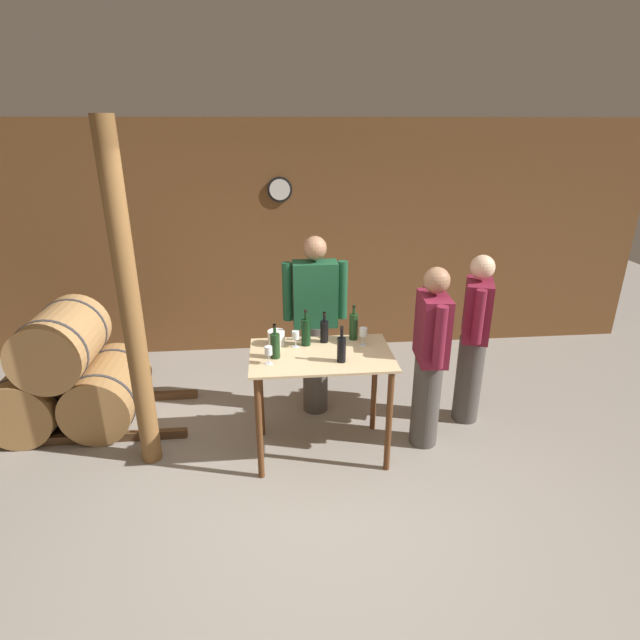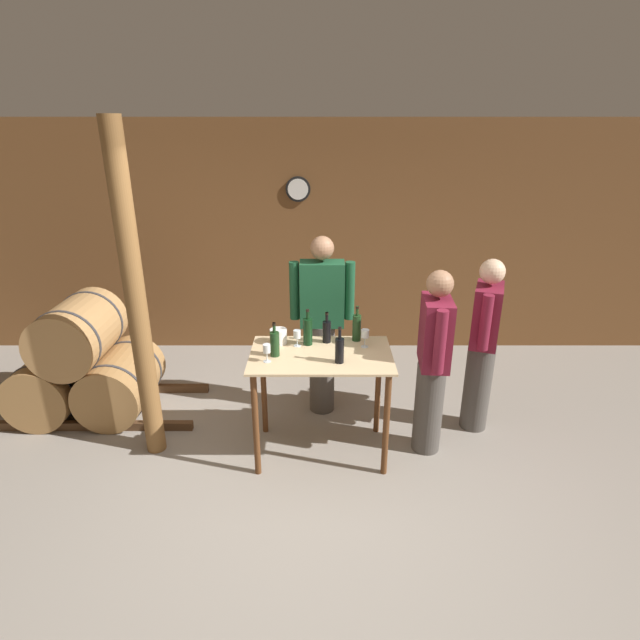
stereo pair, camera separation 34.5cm
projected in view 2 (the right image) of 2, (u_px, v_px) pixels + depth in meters
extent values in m
plane|color=gray|center=(312.00, 507.00, 3.69)|extent=(14.00, 14.00, 0.00)
cube|color=brown|center=(314.00, 240.00, 5.87)|extent=(8.40, 0.05, 2.70)
cylinder|color=black|center=(297.00, 189.00, 5.61)|extent=(0.28, 0.03, 0.28)
cylinder|color=white|center=(297.00, 189.00, 5.60)|extent=(0.23, 0.01, 0.23)
cube|color=#4C331E|center=(76.00, 426.00, 4.59)|extent=(2.14, 0.06, 0.08)
cube|color=#4C331E|center=(106.00, 389.00, 5.24)|extent=(2.14, 0.06, 0.08)
cylinder|color=#9E7242|center=(54.00, 382.00, 4.82)|extent=(0.61, 0.87, 0.61)
cylinder|color=#38383D|center=(40.00, 396.00, 4.58)|extent=(0.63, 0.03, 0.63)
cylinder|color=#38383D|center=(66.00, 370.00, 5.06)|extent=(0.63, 0.03, 0.63)
cylinder|color=#9E7242|center=(120.00, 382.00, 4.82)|extent=(0.61, 0.87, 0.61)
cylinder|color=#38383D|center=(110.00, 396.00, 4.58)|extent=(0.63, 0.03, 0.63)
cylinder|color=#38383D|center=(130.00, 370.00, 5.06)|extent=(0.63, 0.03, 0.63)
cylinder|color=#AD7F4C|center=(77.00, 333.00, 4.63)|extent=(0.61, 0.87, 0.61)
cylinder|color=#38383D|center=(64.00, 344.00, 4.38)|extent=(0.63, 0.03, 0.63)
cylinder|color=#38383D|center=(89.00, 322.00, 4.87)|extent=(0.63, 0.03, 0.63)
cube|color=#D1B284|center=(320.00, 355.00, 3.98)|extent=(1.14, 0.71, 0.02)
cylinder|color=#593319|center=(255.00, 425.00, 3.88)|extent=(0.05, 0.05, 0.91)
cylinder|color=#593319|center=(385.00, 425.00, 3.88)|extent=(0.05, 0.05, 0.91)
cylinder|color=#593319|center=(263.00, 388.00, 4.42)|extent=(0.05, 0.05, 0.91)
cylinder|color=#593319|center=(377.00, 388.00, 4.42)|extent=(0.05, 0.05, 0.91)
cylinder|color=brown|center=(135.00, 303.00, 3.85)|extent=(0.16, 0.16, 2.70)
cylinder|color=#193819|center=(274.00, 344.00, 3.91)|extent=(0.07, 0.07, 0.20)
cylinder|color=#193819|center=(273.00, 328.00, 3.86)|extent=(0.02, 0.02, 0.08)
cylinder|color=black|center=(273.00, 324.00, 3.84)|extent=(0.03, 0.03, 0.02)
cylinder|color=black|center=(307.00, 332.00, 4.10)|extent=(0.08, 0.08, 0.23)
cylinder|color=black|center=(307.00, 314.00, 4.05)|extent=(0.02, 0.02, 0.08)
cylinder|color=black|center=(307.00, 311.00, 4.04)|extent=(0.03, 0.03, 0.02)
cylinder|color=black|center=(326.00, 332.00, 4.15)|extent=(0.07, 0.07, 0.18)
cylinder|color=black|center=(326.00, 317.00, 4.11)|extent=(0.02, 0.02, 0.08)
cylinder|color=black|center=(326.00, 314.00, 4.09)|extent=(0.03, 0.03, 0.02)
cylinder|color=black|center=(339.00, 351.00, 3.80)|extent=(0.07, 0.07, 0.20)
cylinder|color=black|center=(339.00, 333.00, 3.74)|extent=(0.02, 0.02, 0.10)
cylinder|color=black|center=(339.00, 328.00, 3.73)|extent=(0.03, 0.03, 0.02)
cylinder|color=#193819|center=(356.00, 328.00, 4.18)|extent=(0.07, 0.07, 0.23)
cylinder|color=#193819|center=(356.00, 311.00, 4.12)|extent=(0.02, 0.02, 0.08)
cylinder|color=black|center=(356.00, 307.00, 4.11)|extent=(0.03, 0.03, 0.02)
cylinder|color=silver|center=(266.00, 361.00, 3.84)|extent=(0.06, 0.06, 0.00)
cylinder|color=silver|center=(266.00, 357.00, 3.83)|extent=(0.01, 0.01, 0.08)
cylinder|color=silver|center=(266.00, 348.00, 3.80)|extent=(0.06, 0.06, 0.07)
cylinder|color=silver|center=(296.00, 346.00, 4.11)|extent=(0.06, 0.06, 0.00)
cylinder|color=silver|center=(296.00, 342.00, 4.10)|extent=(0.01, 0.01, 0.07)
cylinder|color=silver|center=(296.00, 334.00, 4.07)|extent=(0.06, 0.06, 0.07)
cylinder|color=silver|center=(364.00, 347.00, 4.10)|extent=(0.06, 0.06, 0.00)
cylinder|color=silver|center=(364.00, 342.00, 4.08)|extent=(0.01, 0.01, 0.08)
cylinder|color=silver|center=(364.00, 333.00, 4.05)|extent=(0.06, 0.06, 0.07)
cylinder|color=white|center=(278.00, 336.00, 4.15)|extent=(0.14, 0.14, 0.12)
cylinder|color=#4C4742|center=(428.00, 407.00, 4.21)|extent=(0.24, 0.24, 0.81)
cube|color=maroon|center=(434.00, 332.00, 3.96)|extent=(0.25, 0.42, 0.56)
sphere|color=#9E7051|center=(439.00, 284.00, 3.81)|extent=(0.21, 0.21, 0.21)
cylinder|color=maroon|center=(431.00, 318.00, 4.18)|extent=(0.09, 0.09, 0.50)
cylinder|color=maroon|center=(439.00, 342.00, 3.71)|extent=(0.09, 0.09, 0.50)
cylinder|color=#4C4742|center=(321.00, 368.00, 4.79)|extent=(0.24, 0.24, 0.90)
cube|color=#194C2D|center=(321.00, 294.00, 4.51)|extent=(0.40, 0.22, 0.60)
sphere|color=#9E7051|center=(321.00, 248.00, 4.36)|extent=(0.21, 0.21, 0.21)
cylinder|color=#194C2D|center=(349.00, 291.00, 4.50)|extent=(0.09, 0.09, 0.54)
cylinder|color=#194C2D|center=(293.00, 291.00, 4.50)|extent=(0.09, 0.09, 0.54)
cylinder|color=#4C4742|center=(476.00, 386.00, 4.52)|extent=(0.24, 0.24, 0.85)
cube|color=maroon|center=(486.00, 315.00, 4.26)|extent=(0.34, 0.45, 0.53)
sphere|color=beige|center=(491.00, 271.00, 4.12)|extent=(0.21, 0.21, 0.21)
cylinder|color=maroon|center=(487.00, 303.00, 4.47)|extent=(0.09, 0.09, 0.47)
cylinder|color=maroon|center=(484.00, 323.00, 4.04)|extent=(0.09, 0.09, 0.47)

